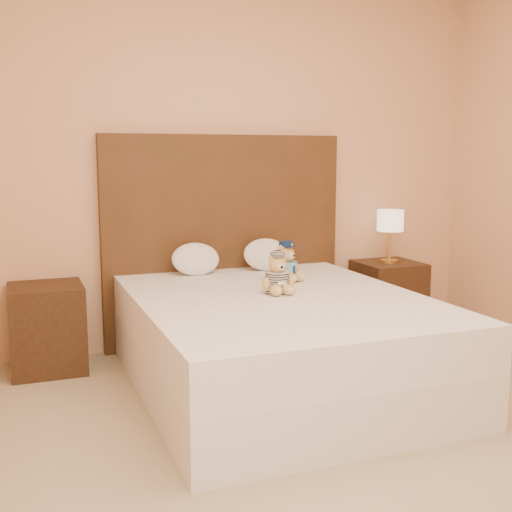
{
  "coord_description": "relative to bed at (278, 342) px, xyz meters",
  "views": [
    {
      "loc": [
        -1.41,
        -2.15,
        1.35
      ],
      "look_at": [
        -0.04,
        1.45,
        0.75
      ],
      "focal_mm": 45.0,
      "sensor_mm": 36.0,
      "label": 1
    }
  ],
  "objects": [
    {
      "name": "nightstand_left",
      "position": [
        -1.25,
        0.8,
        -0.0
      ],
      "size": [
        0.45,
        0.45,
        0.55
      ],
      "primitive_type": "cube",
      "color": "#392412",
      "rests_on": "ground"
    },
    {
      "name": "pillow_left",
      "position": [
        -0.27,
        0.83,
        0.39
      ],
      "size": [
        0.33,
        0.22,
        0.23
      ],
      "primitive_type": "ellipsoid",
      "color": "white",
      "rests_on": "bed"
    },
    {
      "name": "teddy_prisoner",
      "position": [
        0.02,
        0.07,
        0.39
      ],
      "size": [
        0.21,
        0.2,
        0.24
      ],
      "primitive_type": null,
      "rotation": [
        0.0,
        0.0,
        0.01
      ],
      "color": "#B88947",
      "rests_on": "bed"
    },
    {
      "name": "lamp",
      "position": [
        1.25,
        0.8,
        0.57
      ],
      "size": [
        0.2,
        0.2,
        0.4
      ],
      "color": "gold",
      "rests_on": "nightstand_right"
    },
    {
      "name": "room_walls",
      "position": [
        0.0,
        -0.74,
        1.53
      ],
      "size": [
        4.04,
        4.52,
        2.72
      ],
      "color": "tan",
      "rests_on": "ground"
    },
    {
      "name": "headboard",
      "position": [
        0.0,
        1.01,
        0.47
      ],
      "size": [
        1.75,
        0.08,
        1.5
      ],
      "primitive_type": "cube",
      "color": "#4E2C17",
      "rests_on": "ground"
    },
    {
      "name": "nightstand_right",
      "position": [
        1.25,
        0.8,
        -0.0
      ],
      "size": [
        0.45,
        0.45,
        0.55
      ],
      "primitive_type": "cube",
      "color": "#392412",
      "rests_on": "ground"
    },
    {
      "name": "teddy_police",
      "position": [
        0.22,
        0.4,
        0.4
      ],
      "size": [
        0.29,
        0.28,
        0.25
      ],
      "primitive_type": null,
      "rotation": [
        0.0,
        0.0,
        0.42
      ],
      "color": "#B88947",
      "rests_on": "bed"
    },
    {
      "name": "ground",
      "position": [
        0.0,
        -1.2,
        -0.28
      ],
      "size": [
        4.0,
        4.5,
        0.0
      ],
      "primitive_type": "cube",
      "color": "tan",
      "rests_on": "ground"
    },
    {
      "name": "pillow_right",
      "position": [
        0.26,
        0.83,
        0.4
      ],
      "size": [
        0.34,
        0.22,
        0.24
      ],
      "primitive_type": "ellipsoid",
      "color": "white",
      "rests_on": "bed"
    },
    {
      "name": "bed",
      "position": [
        0.0,
        0.0,
        0.0
      ],
      "size": [
        1.6,
        2.0,
        0.55
      ],
      "color": "white",
      "rests_on": "ground"
    }
  ]
}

